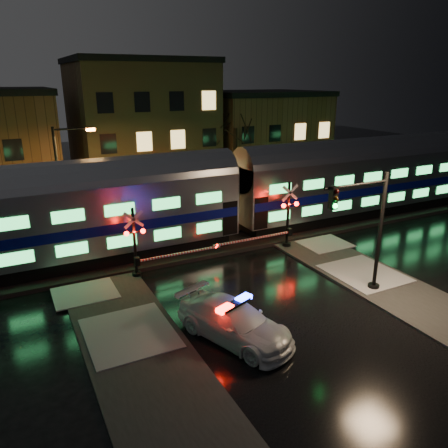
{
  "coord_description": "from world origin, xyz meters",
  "views": [
    {
      "loc": [
        -10.14,
        -18.87,
        10.19
      ],
      "look_at": [
        0.72,
        2.5,
        2.2
      ],
      "focal_mm": 35.0,
      "sensor_mm": 36.0,
      "label": 1
    }
  ],
  "objects_px": {
    "traffic_light": "(366,233)",
    "crossing_signal_right": "(284,222)",
    "crossing_signal_left": "(142,249)",
    "police_car": "(234,322)",
    "streetlight": "(63,179)"
  },
  "relations": [
    {
      "from": "crossing_signal_left",
      "to": "crossing_signal_right",
      "type": "bearing_deg",
      "value": 0.05
    },
    {
      "from": "police_car",
      "to": "crossing_signal_right",
      "type": "distance_m",
      "value": 10.6
    },
    {
      "from": "crossing_signal_left",
      "to": "traffic_light",
      "type": "distance_m",
      "value": 11.4
    },
    {
      "from": "traffic_light",
      "to": "crossing_signal_right",
      "type": "bearing_deg",
      "value": 103.05
    },
    {
      "from": "crossing_signal_left",
      "to": "police_car",
      "type": "bearing_deg",
      "value": -78.17
    },
    {
      "from": "crossing_signal_left",
      "to": "traffic_light",
      "type": "height_order",
      "value": "traffic_light"
    },
    {
      "from": "police_car",
      "to": "crossing_signal_left",
      "type": "xyz_separation_m",
      "value": [
        -1.56,
        7.45,
        0.83
      ]
    },
    {
      "from": "police_car",
      "to": "crossing_signal_left",
      "type": "distance_m",
      "value": 7.65
    },
    {
      "from": "police_car",
      "to": "crossing_signal_right",
      "type": "relative_size",
      "value": 0.96
    },
    {
      "from": "crossing_signal_right",
      "to": "traffic_light",
      "type": "distance_m",
      "value": 7.0
    },
    {
      "from": "crossing_signal_left",
      "to": "traffic_light",
      "type": "xyz_separation_m",
      "value": [
        8.98,
        -6.83,
        1.62
      ]
    },
    {
      "from": "crossing_signal_right",
      "to": "crossing_signal_left",
      "type": "height_order",
      "value": "crossing_signal_right"
    },
    {
      "from": "traffic_light",
      "to": "streetlight",
      "type": "distance_m",
      "value": 17.97
    },
    {
      "from": "police_car",
      "to": "crossing_signal_right",
      "type": "height_order",
      "value": "crossing_signal_right"
    },
    {
      "from": "traffic_light",
      "to": "streetlight",
      "type": "height_order",
      "value": "streetlight"
    }
  ]
}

